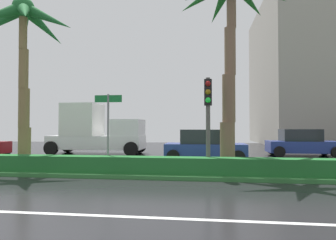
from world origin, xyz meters
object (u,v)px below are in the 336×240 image
box_truck_lead (96,132)px  car_in_traffic_third (302,143)px  palm_tree_mid_left (24,35)px  traffic_signal_median_right (208,107)px  street_name_sign (108,121)px  car_in_traffic_second (204,146)px  palm_tree_centre_left (231,14)px

box_truck_lead → car_in_traffic_third: box_truck_lead is taller
palm_tree_mid_left → traffic_signal_median_right: (7.86, -0.65, -3.25)m
box_truck_lead → car_in_traffic_third: 13.59m
box_truck_lead → street_name_sign: bearing=-65.6°
car_in_traffic_second → car_in_traffic_third: 7.09m
palm_tree_centre_left → street_name_sign: 6.51m
street_name_sign → box_truck_lead: size_ratio=0.47×
traffic_signal_median_right → palm_tree_mid_left: bearing=175.2°
palm_tree_centre_left → car_in_traffic_second: size_ratio=1.89×
palm_tree_centre_left → box_truck_lead: (-8.44, 7.28, -4.86)m
palm_tree_centre_left → car_in_traffic_second: (-1.05, 4.04, -5.58)m
box_truck_lead → car_in_traffic_third: size_ratio=1.49×
palm_tree_centre_left → box_truck_lead: size_ratio=1.27×
box_truck_lead → car_in_traffic_second: (7.39, -3.24, -0.72)m
traffic_signal_median_right → car_in_traffic_third: traffic_signal_median_right is taller
street_name_sign → car_in_traffic_second: (3.77, 4.75, -1.25)m
street_name_sign → car_in_traffic_second: bearing=51.6°
palm_tree_mid_left → car_in_traffic_second: bearing=28.8°
palm_tree_centre_left → car_in_traffic_third: 10.68m
car_in_traffic_second → car_in_traffic_third: same height
palm_tree_centre_left → car_in_traffic_third: palm_tree_centre_left is taller
traffic_signal_median_right → car_in_traffic_third: size_ratio=0.82×
palm_tree_mid_left → palm_tree_centre_left: palm_tree_centre_left is taller
traffic_signal_median_right → car_in_traffic_third: bearing=54.2°
car_in_traffic_third → street_name_sign: bearing=-140.4°
traffic_signal_median_right → box_truck_lead: (-7.51, 8.14, -1.04)m
palm_tree_centre_left → palm_tree_mid_left: bearing=-178.6°
street_name_sign → car_in_traffic_second: 6.19m
traffic_signal_median_right → car_in_traffic_second: size_ratio=0.82×
palm_tree_centre_left → traffic_signal_median_right: 4.02m
palm_tree_mid_left → box_truck_lead: palm_tree_mid_left is taller
palm_tree_centre_left → car_in_traffic_second: bearing=104.6°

